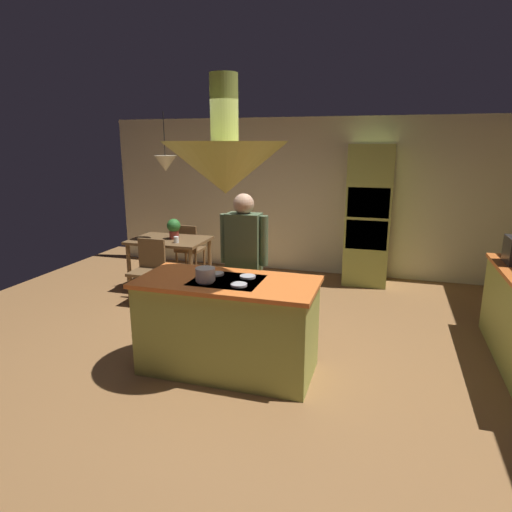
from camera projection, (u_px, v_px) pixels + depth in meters
ground at (235, 359)px, 4.52m from camera, size 8.16×8.16×0.00m
wall_back at (303, 196)px, 7.41m from camera, size 6.80×0.10×2.55m
kitchen_island at (228, 325)px, 4.22m from camera, size 1.69×0.81×0.93m
oven_tower at (368, 216)px, 6.77m from camera, size 0.66×0.62×2.13m
dining_table at (170, 246)px, 6.60m from camera, size 1.11×0.80×0.76m
person_at_island at (244, 259)px, 4.75m from camera, size 0.53×0.22×1.64m
range_hood at (225, 165)px, 3.85m from camera, size 1.10×1.10×1.00m
pendant_light_over_table at (166, 163)px, 6.30m from camera, size 0.32×0.32×0.82m
chair_facing_island at (149, 266)px, 6.06m from camera, size 0.40×0.40×0.87m
chair_by_back_wall at (188, 247)px, 7.21m from camera, size 0.40×0.40×0.87m
potted_plant_on_table at (174, 228)px, 6.55m from camera, size 0.20×0.20×0.30m
cup_on_table at (176, 240)px, 6.31m from camera, size 0.07×0.07×0.09m
cooking_pot_on_cooktop at (205, 274)px, 4.02m from camera, size 0.18×0.18×0.12m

